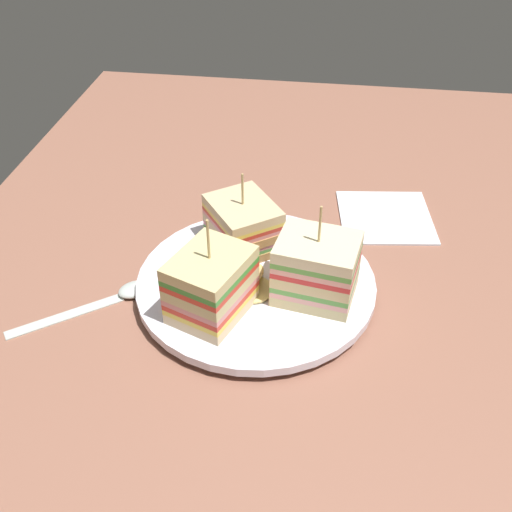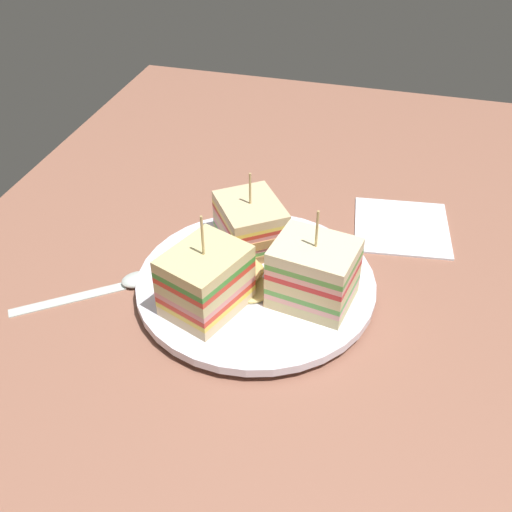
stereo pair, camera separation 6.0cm
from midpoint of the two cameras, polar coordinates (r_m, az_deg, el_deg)
ground_plane at (r=63.33cm, az=-2.70°, el=-4.07°), size 111.95×72.05×1.80cm
plate at (r=62.06cm, az=-2.76°, el=-2.77°), size 24.29×24.29×1.67cm
sandwich_wedge_0 at (r=64.87cm, az=-3.84°, el=2.87°), size 9.69×9.35×8.75cm
sandwich_wedge_1 at (r=56.49cm, az=-7.25°, el=-2.82°), size 9.25×8.36×10.50cm
sandwich_wedge_2 at (r=57.85cm, az=2.73°, el=-1.31°), size 7.33×8.51×10.31cm
chip_pile at (r=60.43cm, az=-3.86°, el=-1.96°), size 7.17×6.25×2.47cm
spoon at (r=63.84cm, az=-15.75°, el=-3.83°), size 10.29×12.87×1.00cm
napkin at (r=74.19cm, az=9.82°, el=3.62°), size 12.40×12.19×0.50cm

